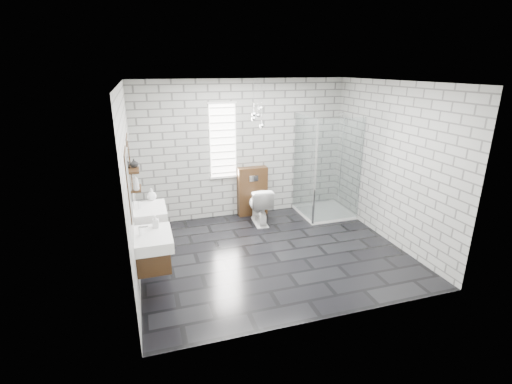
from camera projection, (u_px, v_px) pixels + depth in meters
name	position (u px, v px, depth m)	size (l,w,h in m)	color
floor	(273.00, 253.00, 6.12)	(4.20, 3.60, 0.02)	black
ceiling	(275.00, 81.00, 5.24)	(4.20, 3.60, 0.02)	white
wall_back	(243.00, 150.00, 7.32)	(4.20, 0.02, 2.70)	#A1A29C
wall_front	(330.00, 217.00, 4.05)	(4.20, 0.02, 2.70)	#A1A29C
wall_left	(129.00, 186.00, 5.09)	(0.02, 3.60, 2.70)	#A1A29C
wall_right	(391.00, 163.00, 6.27)	(0.02, 3.60, 2.70)	#A1A29C
vanity_left	(150.00, 241.00, 4.81)	(0.47, 0.70, 1.57)	#3F2713
vanity_right	(148.00, 213.00, 5.72)	(0.47, 0.70, 1.57)	#3F2713
shelf_lower	(136.00, 189.00, 5.08)	(0.14, 0.30, 0.03)	#3F2713
shelf_upper	(134.00, 170.00, 4.99)	(0.14, 0.30, 0.03)	#3F2713
window	(223.00, 141.00, 7.12)	(0.56, 0.05, 1.48)	white
cistern_panel	(252.00, 191.00, 7.54)	(0.60, 0.20, 1.00)	#3F2713
flush_plate	(254.00, 178.00, 7.35)	(0.18, 0.01, 0.12)	silver
shower_enclosure	(323.00, 193.00, 7.45)	(1.00, 1.00, 2.03)	white
pendant_cluster	(258.00, 116.00, 6.74)	(0.25, 0.21, 0.86)	silver
toilet	(259.00, 205.00, 7.16)	(0.41, 0.72, 0.73)	white
soap_bottle_a	(156.00, 221.00, 4.97)	(0.08, 0.08, 0.18)	#B2B2B2
soap_bottle_b	(152.00, 194.00, 6.00)	(0.15, 0.15, 0.19)	#B2B2B2
soap_bottle_c	(136.00, 182.00, 4.93)	(0.08, 0.09, 0.22)	#B2B2B2
vase	(134.00, 163.00, 5.07)	(0.11, 0.11, 0.12)	#B2B2B2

